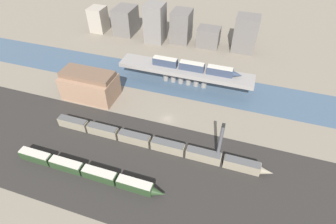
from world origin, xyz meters
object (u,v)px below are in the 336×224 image
at_px(warehouse_building, 90,85).
at_px(signal_tower, 220,144).
at_px(train_yard_near, 87,171).
at_px(train_on_bridge, 195,67).
at_px(train_yard_mid, 154,143).

relative_size(warehouse_building, signal_tower, 1.31).
distance_m(warehouse_building, signal_tower, 60.41).
bearing_deg(warehouse_building, train_yard_near, -61.73).
distance_m(train_on_bridge, train_yard_mid, 41.35).
relative_size(train_yard_mid, warehouse_building, 3.52).
xyz_separation_m(train_yard_near, warehouse_building, (-19.52, 36.29, 4.08)).
distance_m(train_yard_near, train_yard_mid, 23.86).
xyz_separation_m(train_on_bridge, signal_tower, (17.77, -39.27, -1.43)).
distance_m(train_on_bridge, warehouse_building, 45.54).
bearing_deg(train_yard_mid, train_on_bridge, 84.19).
relative_size(train_yard_near, signal_tower, 3.01).
bearing_deg(train_on_bridge, signal_tower, -65.65).
xyz_separation_m(train_yard_near, signal_tower, (38.19, 18.57, 6.47)).
height_order(train_yard_mid, signal_tower, signal_tower).
relative_size(train_on_bridge, train_yard_near, 0.77).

